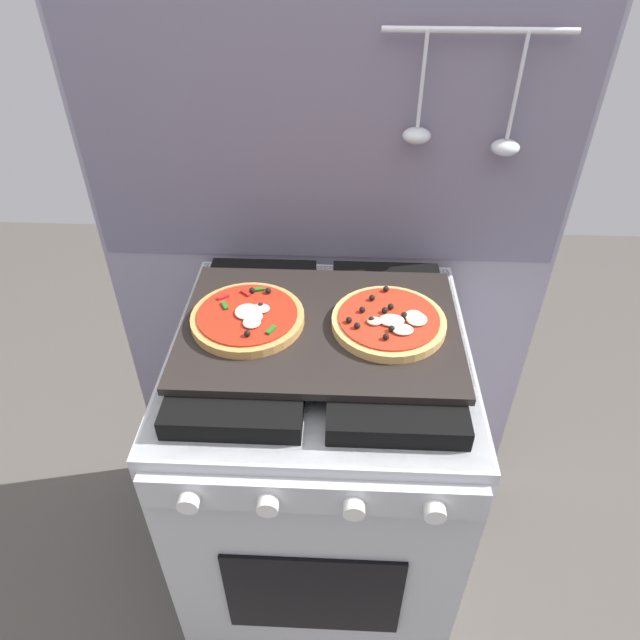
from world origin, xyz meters
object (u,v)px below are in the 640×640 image
object	(u,v)px
pizza_left	(248,318)
pizza_right	(389,322)
stove	(320,473)
baking_tray	(320,327)

from	to	relation	value
pizza_left	pizza_right	distance (m)	0.27
stove	pizza_left	world-z (taller)	pizza_left
baking_tray	pizza_left	distance (m)	0.14
baking_tray	pizza_right	distance (m)	0.14
stove	pizza_right	bearing A→B (deg)	0.11
stove	pizza_left	size ratio (longest dim) A/B	4.08
baking_tray	pizza_left	size ratio (longest dim) A/B	2.45
stove	baking_tray	size ratio (longest dim) A/B	1.67
pizza_left	pizza_right	world-z (taller)	same
stove	pizza_right	xyz separation A→B (m)	(0.13, 0.00, 0.48)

